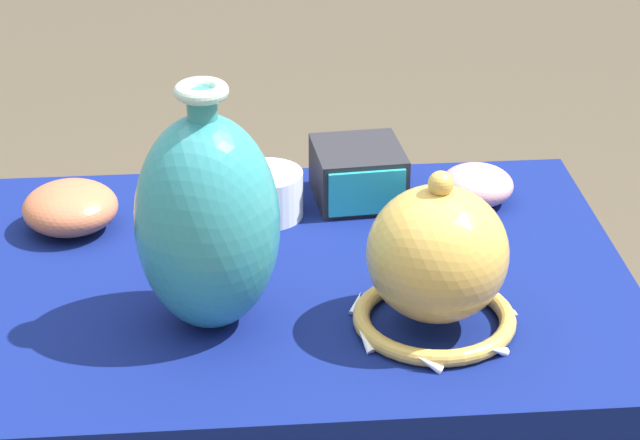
{
  "coord_description": "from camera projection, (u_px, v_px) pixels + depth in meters",
  "views": [
    {
      "loc": [
        -0.1,
        -1.48,
        1.62
      ],
      "look_at": [
        0.02,
        -0.09,
        0.9
      ],
      "focal_mm": 70.0,
      "sensor_mm": 36.0,
      "label": 1
    }
  ],
  "objects": [
    {
      "name": "pot_squat_slate",
      "position": [
        440.0,
        226.0,
        1.78
      ],
      "size": [
        0.11,
        0.11,
        0.05
      ],
      "primitive_type": "cylinder",
      "color": "slate",
      "rests_on": "display_table"
    },
    {
      "name": "vase_dome_bell",
      "position": [
        437.0,
        263.0,
        1.55
      ],
      "size": [
        0.22,
        0.22,
        0.22
      ],
      "color": "gold",
      "rests_on": "display_table"
    },
    {
      "name": "bowl_shallow_terracotta",
      "position": [
        70.0,
        207.0,
        1.81
      ],
      "size": [
        0.14,
        0.14,
        0.07
      ],
      "primitive_type": "ellipsoid",
      "color": "#BC6642",
      "rests_on": "display_table"
    },
    {
      "name": "mosaic_tile_box",
      "position": [
        358.0,
        174.0,
        1.89
      ],
      "size": [
        0.14,
        0.15,
        0.08
      ],
      "rotation": [
        0.0,
        0.0,
        0.08
      ],
      "color": "#232328",
      "rests_on": "display_table"
    },
    {
      "name": "pot_squat_porcelain",
      "position": [
        267.0,
        194.0,
        1.85
      ],
      "size": [
        0.11,
        0.11,
        0.07
      ],
      "primitive_type": "cylinder",
      "color": "white",
      "rests_on": "display_table"
    },
    {
      "name": "display_table",
      "position": [
        300.0,
        343.0,
        1.74
      ],
      "size": [
        0.91,
        0.68,
        0.77
      ],
      "color": "#38383D",
      "rests_on": "ground_plane"
    },
    {
      "name": "bowl_shallow_rose",
      "position": [
        477.0,
        185.0,
        1.89
      ],
      "size": [
        0.11,
        0.11,
        0.06
      ],
      "primitive_type": "ellipsoid",
      "color": "#D19399",
      "rests_on": "display_table"
    },
    {
      "name": "vase_tall_bulbous",
      "position": [
        207.0,
        221.0,
        1.53
      ],
      "size": [
        0.18,
        0.18,
        0.32
      ],
      "color": "teal",
      "rests_on": "display_table"
    }
  ]
}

